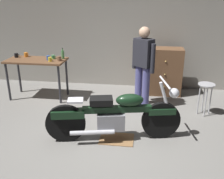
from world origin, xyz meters
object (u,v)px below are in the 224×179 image
wooden_dresser (164,71)px  person_standing (143,64)px  mug_orange_travel (26,55)px  mug_brown_stoneware (59,59)px  mug_yellow_tall (50,59)px  mug_green_speckled (53,57)px  motorcycle (115,115)px  mug_black_matte (16,55)px  shop_stool (206,91)px  bottle (63,54)px  mug_blue_enamel (48,58)px

wooden_dresser → person_standing: bearing=-121.8°
mug_orange_travel → mug_brown_stoneware: bearing=-16.0°
mug_yellow_tall → mug_green_speckled: (-0.01, 0.23, -0.00)m
motorcycle → mug_black_matte: size_ratio=18.66×
shop_stool → bottle: 3.10m
motorcycle → mug_yellow_tall: 2.20m
shop_stool → bottle: bottle is taller
shop_stool → mug_orange_travel: size_ratio=5.35×
motorcycle → wooden_dresser: 2.37m
mug_black_matte → bottle: (1.09, 0.02, 0.05)m
mug_yellow_tall → person_standing: bearing=-0.9°
mug_blue_enamel → bottle: size_ratio=0.45×
person_standing → mug_blue_enamel: 2.06m
shop_stool → mug_black_matte: (-4.11, 0.51, 0.45)m
motorcycle → mug_orange_travel: (-2.28, 1.76, 0.50)m
person_standing → wooden_dresser: person_standing is taller
mug_brown_stoneware → mug_green_speckled: 0.25m
mug_yellow_tall → mug_blue_enamel: mug_blue_enamel is taller
wooden_dresser → mug_blue_enamel: (-2.55, -0.66, 0.40)m
motorcycle → wooden_dresser: wooden_dresser is taller
motorcycle → mug_orange_travel: mug_orange_travel is taller
wooden_dresser → mug_black_matte: size_ratio=9.51×
mug_orange_travel → motorcycle: bearing=-37.7°
mug_black_matte → mug_blue_enamel: 0.83m
person_standing → mug_brown_stoneware: (-1.80, 0.10, 0.03)m
mug_yellow_tall → mug_green_speckled: size_ratio=0.94×
mug_orange_travel → mug_green_speckled: bearing=-7.8°
mug_green_speckled → bottle: 0.22m
mug_brown_stoneware → mug_black_matte: mug_brown_stoneware is taller
wooden_dresser → bottle: (-2.27, -0.50, 0.45)m
mug_orange_travel → wooden_dresser: bearing=7.9°
mug_orange_travel → shop_stool: bearing=-8.5°
person_standing → mug_yellow_tall: person_standing is taller
mug_yellow_tall → mug_brown_stoneware: size_ratio=0.88×
mug_orange_travel → mug_black_matte: (-0.19, -0.08, -0.00)m
wooden_dresser → shop_stool: bearing=-54.0°
mug_brown_stoneware → mug_orange_travel: bearing=164.0°
mug_brown_stoneware → bottle: bearing=85.5°
mug_yellow_tall → mug_blue_enamel: size_ratio=0.95×
motorcycle → mug_blue_enamel: (-1.66, 1.54, 0.50)m
wooden_dresser → mug_brown_stoneware: (-2.29, -0.69, 0.40)m
wooden_dresser → mug_orange_travel: bearing=-172.1°
motorcycle → mug_brown_stoneware: 2.12m
wooden_dresser → mug_blue_enamel: size_ratio=10.14×
motorcycle → mug_green_speckled: size_ratio=19.68×
mug_orange_travel → mug_green_speckled: 0.69m
motorcycle → person_standing: person_standing is taller
mug_yellow_tall → mug_brown_stoneware: bearing=19.9°
mug_blue_enamel → bottle: (0.28, 0.16, 0.05)m
mug_orange_travel → mug_green_speckled: mug_orange_travel is taller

